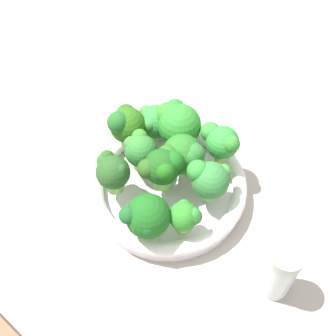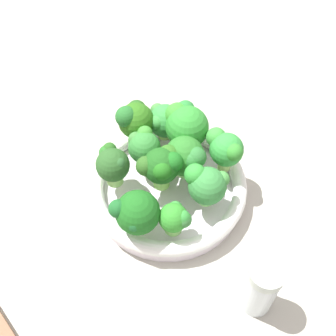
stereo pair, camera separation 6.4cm
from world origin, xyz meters
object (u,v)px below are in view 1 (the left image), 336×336
Objects in this scene: broccoli_floret_6 at (127,124)px; broccoli_floret_7 at (112,170)px; broccoli_floret_4 at (182,155)px; broccoli_floret_1 at (209,179)px; pepper_shaker at (280,271)px; broccoli_floret_3 at (147,217)px; broccoli_floret_10 at (186,216)px; broccoli_floret_0 at (177,123)px; broccoli_floret_9 at (221,141)px; broccoli_floret_5 at (142,149)px; bowl at (168,187)px; broccoli_floret_2 at (162,168)px; broccoli_floret_8 at (155,122)px.

broccoli_floret_6 is 1.17× the size of broccoli_floret_7.
broccoli_floret_4 reaches higher than broccoli_floret_7.
pepper_shaker is at bearing 7.68° from broccoli_floret_1.
broccoli_floret_1 is 10.67cm from broccoli_floret_3.
broccoli_floret_3 is 1.36× the size of broccoli_floret_10.
broccoli_floret_9 is (5.96, 4.22, -0.19)cm from broccoli_floret_0.
broccoli_floret_5 reaches higher than pepper_shaker.
broccoli_floret_10 is at bearing -9.64° from bowl.
broccoli_floret_2 is at bearing -72.64° from broccoli_floret_4.
broccoli_floret_3 is at bearing -66.27° from broccoli_floret_9.
broccoli_floret_0 reaches higher than broccoli_floret_10.
broccoli_floret_8 is (0.44, 4.41, -1.13)cm from broccoli_floret_6.
broccoli_floret_4 is 10.09cm from broccoli_floret_6.
broccoli_floret_10 is at bearing -22.61° from broccoli_floret_0.
broccoli_floret_5 is 5.79cm from broccoli_floret_7.
broccoli_floret_10 is (1.74, 4.90, -0.78)cm from broccoli_floret_3.
broccoli_floret_7 is 1.30× the size of broccoli_floret_10.
broccoli_floret_7 is 0.95× the size of broccoli_floret_9.
bowl is at bearing -77.79° from broccoli_floret_4.
broccoli_floret_1 reaches higher than broccoli_floret_8.
broccoli_floret_3 reaches higher than broccoli_floret_10.
broccoli_floret_7 is 16.63cm from broccoli_floret_9.
broccoli_floret_6 is 14.51cm from broccoli_floret_9.
broccoli_floret_2 is (0.64, -1.24, 6.47)cm from bowl.
broccoli_floret_1 reaches higher than pepper_shaker.
broccoli_floret_7 is at bearing -98.96° from broccoli_floret_9.
broccoli_floret_1 is at bearing 41.85° from bowl.
broccoli_floret_5 is at bearing 159.06° from broccoli_floret_3.
broccoli_floret_5 reaches higher than broccoli_floret_8.
broccoli_floret_3 reaches higher than broccoli_floret_7.
broccoli_floret_8 is 0.88× the size of broccoli_floret_9.
broccoli_floret_5 is (-3.83, -4.72, -0.36)cm from broccoli_floret_4.
broccoli_floret_9 reaches higher than pepper_shaker.
broccoli_floret_4 is 6.22cm from broccoli_floret_9.
broccoli_floret_0 is at bearing 103.96° from broccoli_floret_5.
broccoli_floret_7 is 1.08× the size of broccoli_floret_8.
broccoli_floret_3 is at bearing -28.26° from broccoli_floret_8.
broccoli_floret_8 is (-9.48, 3.21, -1.20)cm from broccoli_floret_2.
broccoli_floret_2 is 0.95× the size of broccoli_floret_6.
broccoli_floret_1 is (10.74, -0.36, -0.99)cm from broccoli_floret_0.
broccoli_floret_1 reaches higher than broccoli_floret_5.
broccoli_floret_5 is at bearing -42.53° from broccoli_floret_8.
broccoli_floret_9 reaches higher than broccoli_floret_1.
broccoli_floret_0 is (-6.05, 4.56, 6.48)cm from bowl.
broccoli_floret_0 is 1.15× the size of broccoli_floret_9.
broccoli_floret_3 is at bearing -40.80° from broccoli_floret_0.
bowl is at bearing 14.79° from broccoli_floret_6.
broccoli_floret_5 is 0.62× the size of pepper_shaker.
broccoli_floret_8 reaches higher than bowl.
broccoli_floret_5 reaches higher than broccoli_floret_10.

